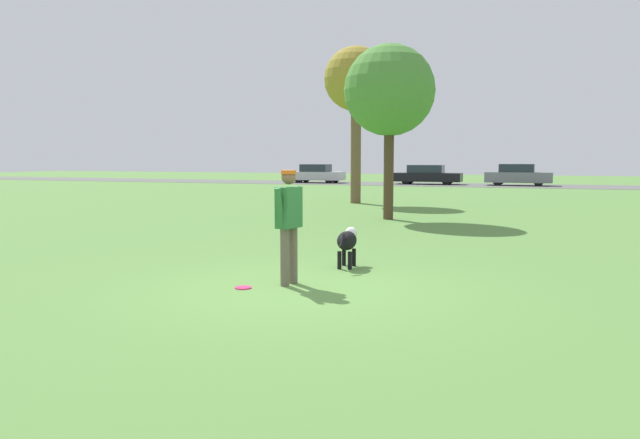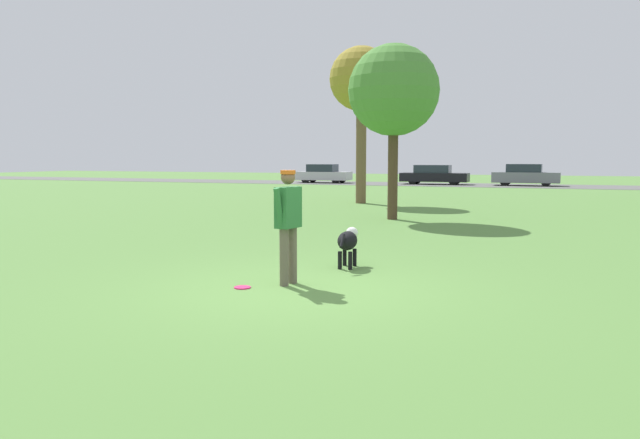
# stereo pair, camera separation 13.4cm
# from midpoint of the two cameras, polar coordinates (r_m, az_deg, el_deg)

# --- Properties ---
(ground_plane) EXTENTS (120.00, 120.00, 0.00)m
(ground_plane) POSITION_cam_midpoint_polar(r_m,az_deg,el_deg) (9.04, -2.19, -6.31)
(ground_plane) COLOR #56843D
(far_road_strip) EXTENTS (120.00, 6.00, 0.01)m
(far_road_strip) POSITION_cam_midpoint_polar(r_m,az_deg,el_deg) (42.99, 15.68, 3.02)
(far_road_strip) COLOR #5B5B59
(far_road_strip) RESTS_ON ground_plane
(person) EXTENTS (0.29, 0.69, 1.70)m
(person) POSITION_cam_midpoint_polar(r_m,az_deg,el_deg) (9.17, -3.29, 0.22)
(person) COLOR #665B4C
(person) RESTS_ON ground_plane
(dog) EXTENTS (0.38, 0.99, 0.66)m
(dog) POSITION_cam_midpoint_polar(r_m,az_deg,el_deg) (10.70, 2.17, -1.99)
(dog) COLOR black
(dog) RESTS_ON ground_plane
(frisbee) EXTENTS (0.24, 0.24, 0.02)m
(frisbee) POSITION_cam_midpoint_polar(r_m,az_deg,el_deg) (9.12, -7.46, -6.20)
(frisbee) COLOR #E52366
(frisbee) RESTS_ON ground_plane
(tree_mid_center) EXTENTS (2.73, 2.73, 5.24)m
(tree_mid_center) POSITION_cam_midpoint_polar(r_m,az_deg,el_deg) (19.09, 6.17, 11.59)
(tree_mid_center) COLOR #4C3826
(tree_mid_center) RESTS_ON ground_plane
(tree_far_left) EXTENTS (2.60, 2.60, 6.33)m
(tree_far_left) POSITION_cam_midpoint_polar(r_m,az_deg,el_deg) (25.77, 3.18, 12.47)
(tree_far_left) COLOR brown
(tree_far_left) RESTS_ON ground_plane
(parked_car_silver) EXTENTS (3.90, 1.89, 1.36)m
(parked_car_silver) POSITION_cam_midpoint_polar(r_m,az_deg,el_deg) (45.73, -0.37, 4.20)
(parked_car_silver) COLOR #B7B7BC
(parked_car_silver) RESTS_ON ground_plane
(parked_car_black) EXTENTS (4.61, 1.73, 1.34)m
(parked_car_black) POSITION_cam_midpoint_polar(r_m,az_deg,el_deg) (43.83, 9.69, 4.03)
(parked_car_black) COLOR black
(parked_car_black) RESTS_ON ground_plane
(parked_car_grey) EXTENTS (4.28, 1.75, 1.43)m
(parked_car_grey) POSITION_cam_midpoint_polar(r_m,az_deg,el_deg) (43.23, 17.58, 3.89)
(parked_car_grey) COLOR slate
(parked_car_grey) RESTS_ON ground_plane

